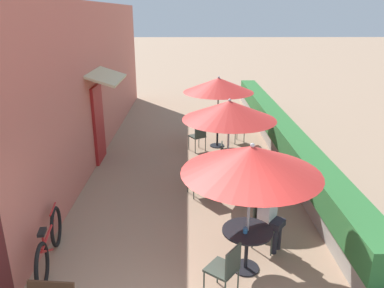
{
  "coord_description": "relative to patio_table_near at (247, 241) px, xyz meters",
  "views": [
    {
      "loc": [
        0.08,
        -3.29,
        3.94
      ],
      "look_at": [
        0.15,
        5.01,
        1.0
      ],
      "focal_mm": 35.0,
      "sensor_mm": 36.0,
      "label": 1
    }
  ],
  "objects": [
    {
      "name": "patio_table_far",
      "position": [
        -0.04,
        5.87,
        0.0
      ],
      "size": [
        0.8,
        0.8,
        0.72
      ],
      "color": "black",
      "rests_on": "ground_plane"
    },
    {
      "name": "cafe_chair_near_left",
      "position": [
        -0.39,
        -0.63,
        -0.01
      ],
      "size": [
        0.56,
        0.56,
        0.87
      ],
      "rotation": [
        0.0,
        0.0,
        7.2
      ],
      "color": "#384238",
      "rests_on": "ground_plane"
    },
    {
      "name": "patio_umbrella_mid",
      "position": [
        -0.03,
        2.9,
        1.38
      ],
      "size": [
        2.09,
        2.09,
        2.16
      ],
      "color": "#B7B7BC",
      "rests_on": "ground_plane"
    },
    {
      "name": "seated_patron_near_right",
      "position": [
        0.48,
        0.56,
        0.16
      ],
      "size": [
        0.51,
        0.5,
        1.25
      ],
      "rotation": [
        0.0,
        0.0,
        10.34
      ],
      "color": "#23232D",
      "rests_on": "ground_plane"
    },
    {
      "name": "cafe_chair_far_right",
      "position": [
        0.55,
        6.32,
        -0.01
      ],
      "size": [
        0.55,
        0.55,
        0.87
      ],
      "rotation": [
        0.0,
        0.0,
        9.97
      ],
      "color": "#384238",
      "rests_on": "ground_plane"
    },
    {
      "name": "patio_umbrella_near",
      "position": [
        -0.0,
        0.0,
        1.38
      ],
      "size": [
        2.09,
        2.09,
        2.16
      ],
      "color": "#B7B7BC",
      "rests_on": "ground_plane"
    },
    {
      "name": "coffee_cup_far",
      "position": [
        -0.14,
        5.77,
        0.24
      ],
      "size": [
        0.07,
        0.07,
        0.09
      ],
      "color": "#232328",
      "rests_on": "patio_table_far"
    },
    {
      "name": "bicycle_leaning",
      "position": [
        -3.19,
        0.16,
        -0.15
      ],
      "size": [
        0.32,
        1.81,
        0.81
      ],
      "rotation": [
        0.0,
        0.0,
        0.14
      ],
      "color": "black",
      "rests_on": "ground_plane"
    },
    {
      "name": "seated_patron_mid_back",
      "position": [
        0.53,
        2.42,
        0.16
      ],
      "size": [
        0.5,
        0.51,
        1.25
      ],
      "rotation": [
        0.0,
        0.0,
        8.76
      ],
      "color": "#23232D",
      "rests_on": "ground_plane"
    },
    {
      "name": "coffee_cup_mid",
      "position": [
        0.04,
        2.95,
        0.24
      ],
      "size": [
        0.07,
        0.07,
        0.09
      ],
      "color": "#232328",
      "rests_on": "patio_table_mid"
    },
    {
      "name": "cafe_chair_far_left",
      "position": [
        -0.63,
        5.42,
        -0.01
      ],
      "size": [
        0.55,
        0.55,
        0.87
      ],
      "rotation": [
        0.0,
        0.0,
        6.83
      ],
      "color": "#384238",
      "rests_on": "ground_plane"
    },
    {
      "name": "planter_hedge",
      "position": [
        1.76,
        5.4,
        0.01
      ],
      "size": [
        0.6,
        13.52,
        1.01
      ],
      "color": "gray",
      "rests_on": "ground_plane"
    },
    {
      "name": "cafe_chair_mid_right",
      "position": [
        -0.68,
        2.55,
        -0.01
      ],
      "size": [
        0.52,
        0.52,
        0.87
      ],
      "rotation": [
        0.0,
        0.0,
        6.66
      ],
      "color": "#384238",
      "rests_on": "ground_plane"
    },
    {
      "name": "patio_umbrella_far",
      "position": [
        -0.04,
        5.87,
        1.38
      ],
      "size": [
        2.09,
        2.09,
        2.16
      ],
      "color": "#B7B7BC",
      "rests_on": "ground_plane"
    },
    {
      "name": "coffee_cup_near",
      "position": [
        -0.05,
        -0.08,
        0.24
      ],
      "size": [
        0.07,
        0.07,
        0.09
      ],
      "color": "teal",
      "rests_on": "patio_table_near"
    },
    {
      "name": "cafe_chair_mid_back",
      "position": [
        0.6,
        2.5,
        -0.01
      ],
      "size": [
        0.56,
        0.56,
        0.87
      ],
      "rotation": [
        0.0,
        0.0,
        8.76
      ],
      "color": "#384238",
      "rests_on": "ground_plane"
    },
    {
      "name": "cafe_chair_near_right",
      "position": [
        0.39,
        0.63,
        -0.01
      ],
      "size": [
        0.56,
        0.56,
        0.87
      ],
      "rotation": [
        0.0,
        0.0,
        10.34
      ],
      "color": "#384238",
      "rests_on": "ground_plane"
    },
    {
      "name": "patio_table_mid",
      "position": [
        -0.03,
        2.9,
        0.0
      ],
      "size": [
        0.8,
        0.8,
        0.72
      ],
      "color": "black",
      "rests_on": "ground_plane"
    },
    {
      "name": "cafe_facade_wall",
      "position": [
        -3.53,
        5.36,
        1.56
      ],
      "size": [
        0.98,
        14.52,
        4.2
      ],
      "color": "#C66B5B",
      "rests_on": "ground_plane"
    },
    {
      "name": "patio_table_near",
      "position": [
        0.0,
        0.0,
        0.0
      ],
      "size": [
        0.8,
        0.8,
        0.72
      ],
      "color": "black",
      "rests_on": "ground_plane"
    },
    {
      "name": "cafe_chair_mid_left",
      "position": [
        0.0,
        3.64,
        -0.01
      ],
      "size": [
        0.45,
        0.45,
        0.87
      ],
      "rotation": [
        0.0,
        0.0,
        4.57
      ],
      "color": "#384238",
      "rests_on": "ground_plane"
    }
  ]
}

